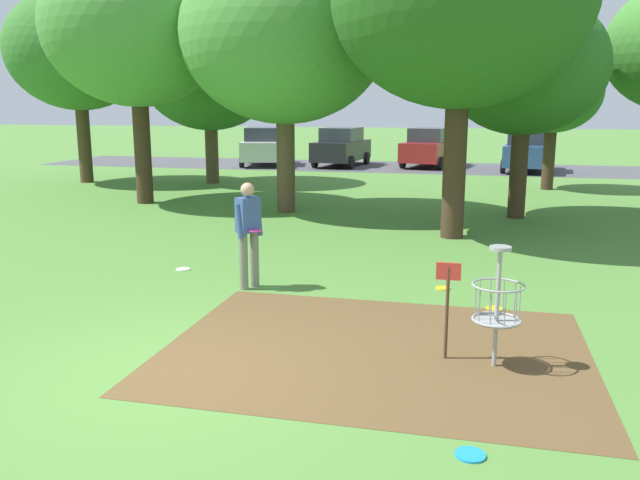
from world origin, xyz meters
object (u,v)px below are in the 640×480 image
frisbee_far_left (443,288)px  parked_car_center_right (429,147)px  frisbee_near_basket (495,309)px  tree_far_left (209,71)px  parked_car_rightmost (527,151)px  disc_golf_basket (492,301)px  player_throwing (249,229)px  parked_car_leftmost (263,146)px  frisbee_mid_grass (470,455)px  tree_far_right (136,28)px  tree_near_right (525,67)px  tree_near_left (553,92)px  parked_car_center_left (342,147)px  tree_mid_right (284,35)px  frisbee_far_right (183,269)px  tree_mid_center (78,51)px

frisbee_far_left → parked_car_center_right: (-1.77, 21.31, 0.91)m
frisbee_near_basket → tree_far_left: bearing=126.5°
parked_car_rightmost → disc_golf_basket: bearing=-94.8°
player_throwing → parked_car_center_right: size_ratio=0.38×
parked_car_rightmost → parked_car_leftmost: bearing=179.3°
player_throwing → parked_car_center_right: parked_car_center_right is taller
parked_car_center_right → tree_far_left: bearing=-131.0°
frisbee_mid_grass → tree_far_right: (-9.74, 12.51, 5.07)m
frisbee_mid_grass → tree_near_right: 13.03m
tree_near_left → parked_car_rightmost: (-0.27, 6.47, -2.40)m
tree_far_right → parked_car_center_left: tree_far_right is taller
tree_near_left → tree_mid_right: (-7.54, -6.76, 1.40)m
frisbee_near_basket → parked_car_leftmost: 23.65m
frisbee_far_right → tree_mid_right: tree_mid_right is taller
tree_near_right → parked_car_rightmost: bearing=85.0°
player_throwing → frisbee_far_right: player_throwing is taller
player_throwing → tree_far_left: tree_far_left is taller
tree_mid_right → tree_far_left: bearing=128.5°
tree_mid_right → parked_car_leftmost: 14.82m
frisbee_mid_grass → tree_mid_right: 13.84m
tree_far_left → tree_far_right: 5.36m
parked_car_leftmost → parked_car_center_left: 3.85m
frisbee_far_left → frisbee_mid_grass: bearing=-84.5°
tree_mid_right → disc_golf_basket: bearing=-61.8°
parked_car_center_left → parked_car_rightmost: size_ratio=1.00×
tree_near_right → parked_car_leftmost: (-11.27, 12.93, -2.92)m
tree_mid_right → tree_far_left: size_ratio=1.12×
disc_golf_basket → frisbee_far_right: bearing=148.7°
tree_near_left → parked_car_rightmost: bearing=92.4°
tree_far_right → parked_car_leftmost: size_ratio=1.64×
frisbee_mid_grass → disc_golf_basket: bearing=85.1°
frisbee_far_right → tree_near_right: tree_near_right is taller
tree_near_right → tree_mid_center: tree_mid_center is taller
tree_near_right → frisbee_far_right: bearing=-130.5°
frisbee_near_basket → tree_mid_right: 10.59m
tree_far_right → tree_mid_right: bearing=-6.8°
tree_near_right → tree_far_left: (-10.78, 5.37, 0.28)m
tree_mid_right → tree_far_right: tree_far_right is taller
frisbee_far_right → parked_car_center_left: size_ratio=0.06×
tree_near_left → parked_car_center_left: 11.58m
tree_mid_right → parked_car_rightmost: tree_mid_right is taller
frisbee_far_left → tree_far_left: (-9.28, 12.67, 4.12)m
tree_far_right → frisbee_mid_grass: bearing=-52.1°
tree_mid_center → tree_far_left: 4.94m
frisbee_near_basket → tree_far_left: size_ratio=0.04×
frisbee_far_right → tree_far_right: tree_far_right is taller
tree_mid_center → parked_car_rightmost: size_ratio=1.62×
disc_golf_basket → tree_mid_center: (-14.74, 14.83, 4.12)m
frisbee_mid_grass → parked_car_leftmost: size_ratio=0.06×
player_throwing → parked_car_center_left: (-2.89, 21.39, -0.05)m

